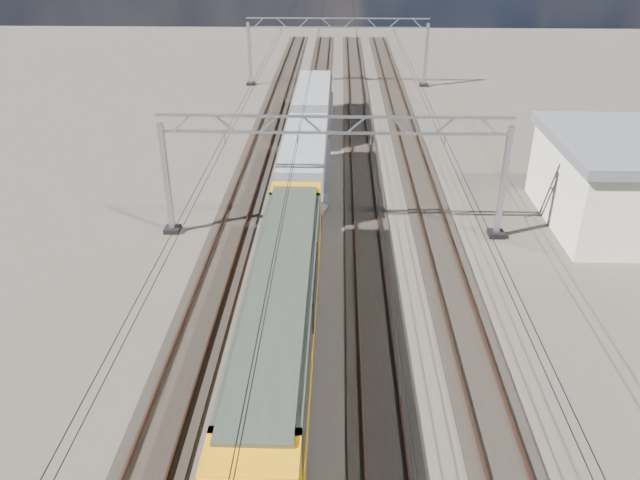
{
  "coord_description": "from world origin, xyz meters",
  "views": [
    {
      "loc": [
        0.22,
        -28.67,
        16.64
      ],
      "look_at": [
        -0.61,
        -1.41,
        2.4
      ],
      "focal_mm": 35.0,
      "sensor_mm": 36.0,
      "label": 1
    }
  ],
  "objects_px": {
    "locomotive": "(282,309)",
    "hopper_wagon_mid": "(313,103)",
    "catenary_gantry_far": "(337,49)",
    "hopper_wagon_lead": "(304,160)",
    "catenary_gantry_mid": "(334,172)"
  },
  "relations": [
    {
      "from": "catenary_gantry_mid",
      "to": "catenary_gantry_far",
      "type": "relative_size",
      "value": 1.0
    },
    {
      "from": "hopper_wagon_mid",
      "to": "hopper_wagon_lead",
      "type": "bearing_deg",
      "value": -90.0
    },
    {
      "from": "catenary_gantry_mid",
      "to": "hopper_wagon_lead",
      "type": "xyz_separation_m",
      "value": [
        -2.0,
        6.29,
        -1.67
      ]
    },
    {
      "from": "catenary_gantry_far",
      "to": "locomotive",
      "type": "xyz_separation_m",
      "value": [
        -2.0,
        -47.41,
        -1.58
      ]
    },
    {
      "from": "locomotive",
      "to": "hopper_wagon_lead",
      "type": "height_order",
      "value": "locomotive"
    },
    {
      "from": "catenary_gantry_mid",
      "to": "hopper_wagon_lead",
      "type": "height_order",
      "value": "catenary_gantry_mid"
    },
    {
      "from": "catenary_gantry_far",
      "to": "locomotive",
      "type": "relative_size",
      "value": 0.94
    },
    {
      "from": "catenary_gantry_far",
      "to": "hopper_wagon_lead",
      "type": "distance_m",
      "value": 29.82
    },
    {
      "from": "catenary_gantry_mid",
      "to": "locomotive",
      "type": "height_order",
      "value": "catenary_gantry_mid"
    },
    {
      "from": "catenary_gantry_far",
      "to": "hopper_wagon_lead",
      "type": "relative_size",
      "value": 1.53
    },
    {
      "from": "locomotive",
      "to": "hopper_wagon_mid",
      "type": "xyz_separation_m",
      "value": [
        -0.0,
        31.9,
        -0.09
      ]
    },
    {
      "from": "hopper_wagon_mid",
      "to": "catenary_gantry_far",
      "type": "bearing_deg",
      "value": 82.65
    },
    {
      "from": "catenary_gantry_far",
      "to": "hopper_wagon_mid",
      "type": "distance_m",
      "value": 15.73
    },
    {
      "from": "catenary_gantry_far",
      "to": "hopper_wagon_mid",
      "type": "height_order",
      "value": "catenary_gantry_far"
    },
    {
      "from": "locomotive",
      "to": "hopper_wagon_mid",
      "type": "relative_size",
      "value": 1.62
    }
  ]
}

